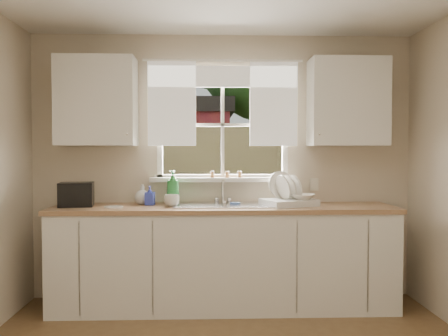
{
  "coord_description": "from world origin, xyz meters",
  "views": [
    {
      "loc": [
        -0.14,
        -2.52,
        1.4
      ],
      "look_at": [
        0.0,
        1.65,
        1.25
      ],
      "focal_mm": 38.0,
      "sensor_mm": 36.0,
      "label": 1
    }
  ],
  "objects_px": {
    "soap_bottle_a": "(173,188)",
    "cup": "(172,201)",
    "dish_rack": "(288,198)",
    "black_appliance": "(76,194)"
  },
  "relations": [
    {
      "from": "soap_bottle_a",
      "to": "cup",
      "type": "relative_size",
      "value": 2.33
    },
    {
      "from": "dish_rack",
      "to": "soap_bottle_a",
      "type": "bearing_deg",
      "value": 175.16
    },
    {
      "from": "soap_bottle_a",
      "to": "black_appliance",
      "type": "height_order",
      "value": "soap_bottle_a"
    },
    {
      "from": "soap_bottle_a",
      "to": "cup",
      "type": "height_order",
      "value": "soap_bottle_a"
    },
    {
      "from": "dish_rack",
      "to": "black_appliance",
      "type": "relative_size",
      "value": 1.85
    },
    {
      "from": "dish_rack",
      "to": "cup",
      "type": "height_order",
      "value": "dish_rack"
    },
    {
      "from": "dish_rack",
      "to": "soap_bottle_a",
      "type": "height_order",
      "value": "soap_bottle_a"
    },
    {
      "from": "soap_bottle_a",
      "to": "black_appliance",
      "type": "bearing_deg",
      "value": -153.23
    },
    {
      "from": "soap_bottle_a",
      "to": "black_appliance",
      "type": "distance_m",
      "value": 0.85
    },
    {
      "from": "black_appliance",
      "to": "soap_bottle_a",
      "type": "bearing_deg",
      "value": -3.46
    }
  ]
}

